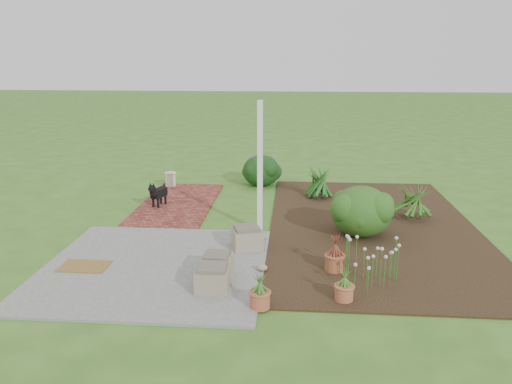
# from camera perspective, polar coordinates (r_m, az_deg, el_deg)

# --- Properties ---
(ground) EXTENTS (80.00, 80.00, 0.00)m
(ground) POSITION_cam_1_polar(r_m,az_deg,el_deg) (9.58, -1.39, -4.65)
(ground) COLOR #37631F
(ground) RESTS_ON ground
(concrete_patio) EXTENTS (3.50, 3.50, 0.04)m
(concrete_patio) POSITION_cam_1_polar(r_m,az_deg,el_deg) (8.20, -11.49, -8.34)
(concrete_patio) COLOR #626260
(concrete_patio) RESTS_ON ground
(brick_path) EXTENTS (1.60, 3.50, 0.04)m
(brick_path) POSITION_cam_1_polar(r_m,az_deg,el_deg) (11.50, -8.94, -1.31)
(brick_path) COLOR maroon
(brick_path) RESTS_ON ground
(garden_bed) EXTENTS (4.00, 7.00, 0.03)m
(garden_bed) POSITION_cam_1_polar(r_m,az_deg,el_deg) (10.12, 13.17, -3.87)
(garden_bed) COLOR black
(garden_bed) RESTS_ON ground
(veranda_post) EXTENTS (0.10, 0.10, 2.50)m
(veranda_post) POSITION_cam_1_polar(r_m,az_deg,el_deg) (9.30, 0.47, 2.77)
(veranda_post) COLOR white
(veranda_post) RESTS_ON ground
(stone_trough_near) EXTENTS (0.47, 0.47, 0.31)m
(stone_trough_near) POSITION_cam_1_polar(r_m,az_deg,el_deg) (7.23, -4.95, -9.89)
(stone_trough_near) COLOR gray
(stone_trough_near) RESTS_ON concrete_patio
(stone_trough_mid) EXTENTS (0.47, 0.47, 0.30)m
(stone_trough_mid) POSITION_cam_1_polar(r_m,az_deg,el_deg) (7.67, -4.49, -8.41)
(stone_trough_mid) COLOR #787158
(stone_trough_mid) RESTS_ON concrete_patio
(stone_trough_far) EXTENTS (0.61, 0.61, 0.33)m
(stone_trough_far) POSITION_cam_1_polar(r_m,az_deg,el_deg) (8.70, -1.05, -5.33)
(stone_trough_far) COLOR gray
(stone_trough_far) RESTS_ON concrete_patio
(coir_doormat) EXTENTS (0.75, 0.49, 0.02)m
(coir_doormat) POSITION_cam_1_polar(r_m,az_deg,el_deg) (8.43, -19.03, -8.01)
(coir_doormat) COLOR brown
(coir_doormat) RESTS_ON concrete_patio
(black_dog) EXTENTS (0.32, 0.60, 0.53)m
(black_dog) POSITION_cam_1_polar(r_m,az_deg,el_deg) (11.21, -11.18, -0.06)
(black_dog) COLOR black
(black_dog) RESTS_ON brick_path
(cream_ceramic_urn) EXTENTS (0.31, 0.31, 0.35)m
(cream_ceramic_urn) POSITION_cam_1_polar(r_m,az_deg,el_deg) (12.98, -9.74, 1.45)
(cream_ceramic_urn) COLOR beige
(cream_ceramic_urn) RESTS_ON brick_path
(evergreen_shrub) EXTENTS (1.26, 1.26, 0.95)m
(evergreen_shrub) POSITION_cam_1_polar(r_m,az_deg,el_deg) (9.45, 11.94, -2.03)
(evergreen_shrub) COLOR #0A3612
(evergreen_shrub) RESTS_ON garden_bed
(agapanthus_clump_back) EXTENTS (1.16, 1.16, 0.93)m
(agapanthus_clump_back) POSITION_cam_1_polar(r_m,az_deg,el_deg) (10.66, 17.53, -0.51)
(agapanthus_clump_back) COLOR #184414
(agapanthus_clump_back) RESTS_ON garden_bed
(agapanthus_clump_front) EXTENTS (1.20, 1.20, 0.87)m
(agapanthus_clump_front) POSITION_cam_1_polar(r_m,az_deg,el_deg) (11.81, 7.23, 1.45)
(agapanthus_clump_front) COLOR #194013
(agapanthus_clump_front) RESTS_ON garden_bed
(pink_flower_patch) EXTENTS (1.32, 1.32, 0.64)m
(pink_flower_patch) POSITION_cam_1_polar(r_m,az_deg,el_deg) (7.53, 13.22, -7.90)
(pink_flower_patch) COLOR #113D0F
(pink_flower_patch) RESTS_ON garden_bed
(terracotta_pot_bronze) EXTENTS (0.41, 0.41, 0.25)m
(terracotta_pot_bronze) POSITION_cam_1_polar(r_m,az_deg,el_deg) (7.94, 9.00, -7.95)
(terracotta_pot_bronze) COLOR brown
(terracotta_pot_bronze) RESTS_ON garden_bed
(terracotta_pot_small_left) EXTENTS (0.33, 0.33, 0.21)m
(terracotta_pot_small_left) POSITION_cam_1_polar(r_m,az_deg,el_deg) (7.06, 10.03, -11.24)
(terracotta_pot_small_left) COLOR #AD573A
(terracotta_pot_small_left) RESTS_ON garden_bed
(terracotta_pot_small_right) EXTENTS (0.29, 0.29, 0.23)m
(terracotta_pot_small_right) POSITION_cam_1_polar(r_m,az_deg,el_deg) (6.76, 0.44, -12.18)
(terracotta_pot_small_right) COLOR #A05036
(terracotta_pot_small_right) RESTS_ON garden_bed
(purple_flowering_bush) EXTENTS (1.09, 1.09, 0.82)m
(purple_flowering_bush) POSITION_cam_1_polar(r_m,az_deg,el_deg) (12.96, 0.60, 2.54)
(purple_flowering_bush) COLOR black
(purple_flowering_bush) RESTS_ON ground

